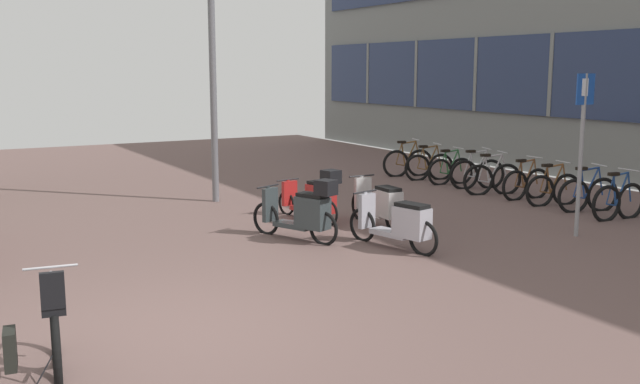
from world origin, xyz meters
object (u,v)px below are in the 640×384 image
Objects in this scene: bicycle_rack_02 at (553,189)px; bicycle_rack_04 at (492,179)px; bicycle_rack_01 at (588,195)px; parking_sign at (582,138)px; bicycle_rack_06 at (451,171)px; scooter_extra at (381,204)px; scooter_mid at (316,197)px; bicycle_rack_07 at (429,167)px; scooter_near at (400,223)px; scooter_far at (304,212)px; bicycle_rack_03 at (526,184)px; lamp_post at (212,52)px; bicycle_rack_05 at (477,174)px; bicycle_foreground at (51,335)px; bicycle_rack_08 at (408,163)px; bicycle_rack_00 at (619,201)px.

bicycle_rack_04 is at bearing 96.08° from bicycle_rack_02.
parking_sign is (-1.86, -1.36, 1.31)m from bicycle_rack_01.
bicycle_rack_06 is 5.27m from scooter_extra.
bicycle_rack_07 is at bearing 30.99° from scooter_mid.
bicycle_rack_04 reaches higher than scooter_near.
scooter_far is 0.97× the size of scooter_extra.
bicycle_rack_02 is at bearing 1.86° from scooter_far.
lamp_post is at bearing 152.53° from bicycle_rack_03.
scooter_near is 2.45m from scooter_mid.
scooter_near is (-4.70, -3.01, 0.06)m from bicycle_rack_04.
bicycle_rack_01 is 0.76× the size of scooter_extra.
bicycle_rack_03 is at bearing 86.51° from bicycle_rack_02.
bicycle_foreground is at bearing -149.85° from bicycle_rack_05.
bicycle_rack_08 reaches higher than bicycle_rack_06.
bicycle_rack_06 is at bearing 71.87° from parking_sign.
bicycle_rack_07 reaches higher than bicycle_rack_02.
bicycle_rack_01 is 0.78× the size of scooter_mid.
bicycle_rack_06 is at bearing 23.56° from scooter_mid.
scooter_far is (-5.98, 0.61, 0.14)m from bicycle_rack_01.
bicycle_rack_07 is at bearing -84.99° from bicycle_rack_08.
bicycle_rack_06 is 0.75× the size of scooter_far.
scooter_mid is (-4.82, -0.57, 0.10)m from bicycle_rack_04.
bicycle_foreground is 1.02× the size of bicycle_rack_04.
parking_sign reaches higher than bicycle_rack_02.
scooter_near is at bearing 166.63° from parking_sign.
scooter_mid is 0.30× the size of lamp_post.
bicycle_rack_06 is 0.97× the size of bicycle_rack_07.
bicycle_rack_07 is at bearing 95.72° from bicycle_rack_05.
scooter_extra is at bearing -130.81° from bicycle_rack_08.
bicycle_rack_08 is 7.25m from parking_sign.
bicycle_rack_03 is 2.40m from bicycle_rack_06.
bicycle_rack_02 is 0.96× the size of bicycle_rack_04.
bicycle_rack_03 is at bearing 58.26° from parking_sign.
bicycle_rack_04 is 2.40m from bicycle_rack_07.
bicycle_rack_00 is at bearing -87.57° from bicycle_rack_04.
bicycle_rack_01 is 1.01× the size of bicycle_rack_03.
parking_sign is at bearing 10.10° from bicycle_foreground.
bicycle_rack_03 is 5.04m from scooter_mid.
bicycle_foreground is 1.03× the size of bicycle_rack_05.
bicycle_foreground is 11.33m from bicycle_rack_03.
scooter_mid is (5.38, 4.71, 0.06)m from bicycle_foreground.
bicycle_rack_08 is at bearing 40.84° from scooter_far.
bicycle_rack_00 is 0.96× the size of bicycle_rack_08.
bicycle_rack_01 is at bearing 15.44° from bicycle_foreground.
bicycle_rack_00 is 3.99m from bicycle_rack_05.
scooter_far is (-5.76, -4.98, 0.13)m from bicycle_rack_08.
bicycle_rack_07 reaches higher than bicycle_rack_03.
bicycle_rack_06 is (10.34, 6.88, -0.07)m from bicycle_foreground.
bicycle_rack_04 reaches higher than bicycle_rack_02.
scooter_mid is at bearing -164.99° from bicycle_rack_05.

